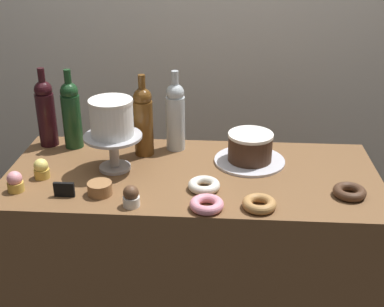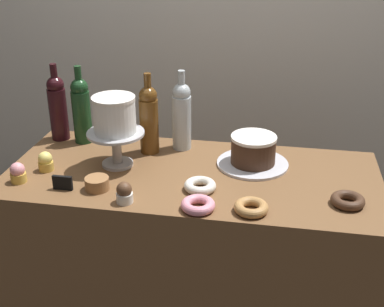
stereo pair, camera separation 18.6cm
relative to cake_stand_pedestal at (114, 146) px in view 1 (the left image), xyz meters
The scene contains 19 objects.
back_wall 0.95m from the cake_stand_pedestal, 71.35° to the left, with size 6.00×0.05×2.60m.
display_counter 0.63m from the cake_stand_pedestal, ahead, with size 1.38×0.61×0.93m.
cake_stand_pedestal is the anchor object (origin of this frame).
white_layer_cake 0.11m from the cake_stand_pedestal, ahead, with size 0.16×0.16×0.14m.
silver_serving_platter 0.52m from the cake_stand_pedestal, 10.34° to the left, with size 0.27×0.27×0.01m.
chocolate_round_cake 0.52m from the cake_stand_pedestal, 10.34° to the left, with size 0.17×0.17×0.11m.
wine_bottle_green 0.29m from the cake_stand_pedestal, 137.15° to the left, with size 0.08×0.08×0.33m.
wine_bottle_clear 0.30m from the cake_stand_pedestal, 43.69° to the left, with size 0.08×0.08×0.33m.
wine_bottle_amber 0.18m from the cake_stand_pedestal, 57.24° to the left, with size 0.08×0.08×0.33m.
wine_bottle_dark_red 0.38m from the cake_stand_pedestal, 146.99° to the left, with size 0.08×0.08×0.33m.
cupcake_lemon 0.27m from the cake_stand_pedestal, 160.50° to the right, with size 0.06×0.06×0.07m.
cupcake_strawberry 0.37m from the cake_stand_pedestal, 147.92° to the right, with size 0.06×0.06×0.07m.
cupcake_chocolate 0.29m from the cake_stand_pedestal, 67.59° to the right, with size 0.06×0.06×0.07m.
donut_pink 0.45m from the cake_stand_pedestal, 36.82° to the right, with size 0.11×0.11×0.03m.
donut_maple 0.59m from the cake_stand_pedestal, 25.56° to the right, with size 0.11×0.11×0.03m.
donut_sugar 0.38m from the cake_stand_pedestal, 21.94° to the right, with size 0.11×0.11×0.03m.
donut_chocolate 0.85m from the cake_stand_pedestal, 10.23° to the right, with size 0.11×0.11×0.03m.
cookie_stack 0.21m from the cake_stand_pedestal, 93.30° to the right, with size 0.08×0.08×0.04m.
price_sign_chalkboard 0.26m from the cake_stand_pedestal, 120.39° to the right, with size 0.07×0.01×0.05m.
Camera 1 is at (0.11, -1.68, 1.80)m, focal length 47.87 mm.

